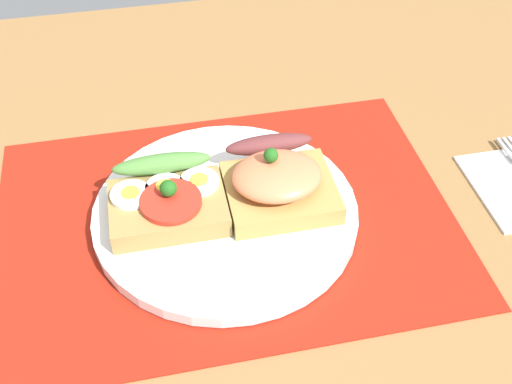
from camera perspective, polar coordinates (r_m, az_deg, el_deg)
name	(u,v)px	position (r cm, az deg, el deg)	size (l,w,h in cm)	color
ground_plane	(226,230)	(62.55, -2.70, -3.48)	(120.00, 90.00, 3.20)	olive
placemat	(226,218)	(61.27, -2.75, -2.37)	(43.82, 31.37, 0.30)	maroon
plate	(226,212)	(60.70, -2.77, -1.86)	(25.41, 25.41, 1.28)	white
sandwich_egg_tomato	(167,200)	(59.21, -8.04, -0.70)	(10.75, 9.20, 4.36)	olive
sandwich_salmon	(278,180)	(59.88, 1.97, 1.05)	(10.35, 10.37, 5.82)	#AA8242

